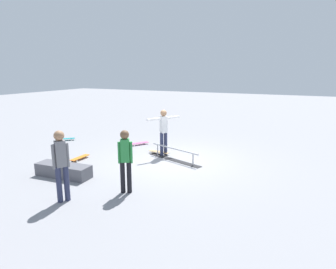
{
  "coord_description": "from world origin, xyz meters",
  "views": [
    {
      "loc": [
        -3.92,
        8.65,
        3.01
      ],
      "look_at": [
        -0.05,
        0.43,
        1.0
      ],
      "focal_mm": 31.25,
      "sensor_mm": 36.0,
      "label": 1
    }
  ],
  "objects": [
    {
      "name": "ground_plane",
      "position": [
        0.0,
        0.0,
        0.0
      ],
      "size": [
        60.0,
        60.0,
        0.0
      ],
      "primitive_type": "plane",
      "color": "gray"
    },
    {
      "name": "skater_main",
      "position": [
        0.54,
        -0.46,
        0.96
      ],
      "size": [
        0.76,
        1.18,
        1.65
      ],
      "rotation": [
        0.0,
        0.0,
        4.17
      ],
      "color": "#2D3351",
      "rests_on": "ground_plane"
    },
    {
      "name": "bystander_green_shirt",
      "position": [
        -0.05,
        2.89,
        0.9
      ],
      "size": [
        0.35,
        0.26,
        1.6
      ],
      "rotation": [
        0.0,
        0.0,
        3.65
      ],
      "color": "black",
      "rests_on": "ground_plane"
    },
    {
      "name": "skateboard_main",
      "position": [
        0.77,
        -0.53,
        0.07
      ],
      "size": [
        0.82,
        0.33,
        0.09
      ],
      "rotation": [
        0.0,
        0.0,
        3.02
      ],
      "color": "tan",
      "rests_on": "ground_plane"
    },
    {
      "name": "loose_skateboard_teal",
      "position": [
        5.42,
        -0.64,
        0.07
      ],
      "size": [
        0.73,
        0.68,
        0.09
      ],
      "rotation": [
        0.0,
        0.0,
        3.87
      ],
      "color": "teal",
      "rests_on": "ground_plane"
    },
    {
      "name": "loose_skateboard_pink",
      "position": [
        2.11,
        -1.36,
        0.07
      ],
      "size": [
        0.62,
        0.77,
        0.09
      ],
      "rotation": [
        0.0,
        0.0,
        4.11
      ],
      "color": "#E05993",
      "rests_on": "ground_plane"
    },
    {
      "name": "loose_skateboard_orange",
      "position": [
        2.91,
        1.25,
        0.07
      ],
      "size": [
        0.26,
        0.8,
        0.09
      ],
      "rotation": [
        0.0,
        0.0,
        1.58
      ],
      "color": "orange",
      "rests_on": "ground_plane"
    },
    {
      "name": "skate_ledge",
      "position": [
        2.21,
        2.71,
        0.18
      ],
      "size": [
        1.69,
        0.61,
        0.37
      ],
      "primitive_type": "cube",
      "rotation": [
        0.0,
        0.0,
        0.06
      ],
      "color": "#595960",
      "rests_on": "ground_plane"
    },
    {
      "name": "bystander_grey_shirt",
      "position": [
        1.0,
        3.93,
        0.96
      ],
      "size": [
        0.29,
        0.36,
        1.69
      ],
      "rotation": [
        0.0,
        0.0,
        0.97
      ],
      "color": "#2D3351",
      "rests_on": "ground_plane"
    },
    {
      "name": "grind_rail",
      "position": [
        -0.05,
        -0.07,
        0.19
      ],
      "size": [
        2.18,
        0.96,
        0.43
      ],
      "rotation": [
        0.0,
        0.0,
        -0.34
      ],
      "color": "black",
      "rests_on": "ground_plane"
    }
  ]
}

